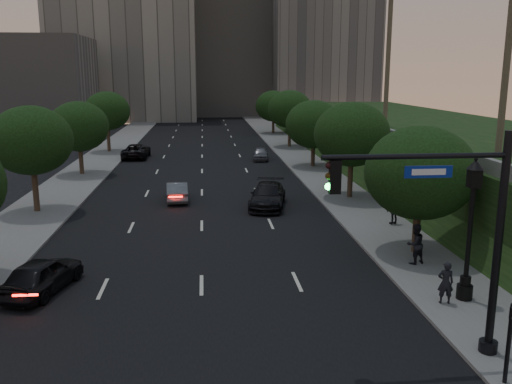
{
  "coord_description": "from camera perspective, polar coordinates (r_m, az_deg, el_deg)",
  "views": [
    {
      "loc": [
        0.22,
        -16.15,
        8.57
      ],
      "look_at": [
        2.41,
        6.45,
        3.6
      ],
      "focal_mm": 38.0,
      "sensor_mm": 36.0,
      "label": 1
    }
  ],
  "objects": [
    {
      "name": "street_lamp",
      "position": [
        21.77,
        21.54,
        -4.36
      ],
      "size": [
        0.64,
        0.64,
        5.62
      ],
      "color": "black",
      "rests_on": "ground"
    },
    {
      "name": "office_block_filler",
      "position": [
        90.07,
        -22.85,
        10.4
      ],
      "size": [
        18.0,
        16.0,
        14.0
      ],
      "primitive_type": "cube",
      "color": "gray",
      "rests_on": "ground"
    },
    {
      "name": "tree_right_d",
      "position": [
        64.08,
        3.58,
        8.69
      ],
      "size": [
        5.2,
        5.2,
        6.74
      ],
      "color": "#38281C",
      "rests_on": "ground"
    },
    {
      "name": "sedan_mid_left",
      "position": [
        37.61,
        -8.3,
        0.07
      ],
      "size": [
        1.64,
        4.08,
        1.32
      ],
      "primitive_type": "imported",
      "rotation": [
        0.0,
        0.0,
        3.2
      ],
      "color": "slate",
      "rests_on": "ground"
    },
    {
      "name": "traffic_signal_mast",
      "position": [
        17.12,
        20.96,
        -5.12
      ],
      "size": [
        5.68,
        0.56,
        7.0
      ],
      "color": "black",
      "rests_on": "ground"
    },
    {
      "name": "office_block_right",
      "position": [
        115.03,
        6.71,
        16.96
      ],
      "size": [
        20.0,
        22.0,
        36.0
      ],
      "primitive_type": "cube",
      "color": "gray",
      "rests_on": "ground"
    },
    {
      "name": "tree_right_a",
      "position": [
        26.56,
        16.88,
        1.95
      ],
      "size": [
        5.2,
        5.2,
        6.24
      ],
      "color": "#38281C",
      "rests_on": "ground"
    },
    {
      "name": "parapet_wall",
      "position": [
        46.3,
        11.25,
        6.88
      ],
      "size": [
        0.35,
        90.0,
        0.7
      ],
      "primitive_type": "cube",
      "color": "slate",
      "rests_on": "embankment"
    },
    {
      "name": "office_block_left",
      "position": [
        109.34,
        -13.51,
        15.91
      ],
      "size": [
        26.0,
        20.0,
        32.0
      ],
      "primitive_type": "cube",
      "color": "gray",
      "rests_on": "ground"
    },
    {
      "name": "sidewalk_left",
      "position": [
        48.08,
        -18.02,
        1.55
      ],
      "size": [
        4.5,
        140.0,
        0.15
      ],
      "primitive_type": "cube",
      "color": "slate",
      "rests_on": "ground"
    },
    {
      "name": "pedestrian_signal",
      "position": [
        16.76,
        25.23,
        -13.6
      ],
      "size": [
        0.3,
        0.33,
        2.5
      ],
      "color": "black",
      "rests_on": "ground"
    },
    {
      "name": "office_block_mid",
      "position": [
        118.38,
        -2.81,
        14.47
      ],
      "size": [
        22.0,
        18.0,
        26.0
      ],
      "primitive_type": "cube",
      "color": "gray",
      "rests_on": "ground"
    },
    {
      "name": "sidewalk_right",
      "position": [
        47.99,
        6.63,
        2.06
      ],
      "size": [
        4.5,
        140.0,
        0.15
      ],
      "primitive_type": "cube",
      "color": "slate",
      "rests_on": "ground"
    },
    {
      "name": "tree_right_b",
      "position": [
        37.75,
        10.05,
        5.99
      ],
      "size": [
        5.2,
        5.2,
        6.74
      ],
      "color": "#38281C",
      "rests_on": "ground"
    },
    {
      "name": "tree_left_c",
      "position": [
        48.51,
        -18.15,
        6.57
      ],
      "size": [
        5.0,
        5.0,
        6.34
      ],
      "color": "#38281C",
      "rests_on": "ground"
    },
    {
      "name": "embankment",
      "position": [
        49.67,
        20.59,
        3.95
      ],
      "size": [
        18.0,
        90.0,
        4.0
      ],
      "primitive_type": "cube",
      "color": "black",
      "rests_on": "ground"
    },
    {
      "name": "road_surface",
      "position": [
        46.94,
        -5.71,
        1.77
      ],
      "size": [
        16.0,
        140.0,
        0.02
      ],
      "primitive_type": "cube",
      "color": "black",
      "rests_on": "ground"
    },
    {
      "name": "ground",
      "position": [
        18.28,
        -5.78,
        -15.67
      ],
      "size": [
        160.0,
        160.0,
        0.0
      ],
      "primitive_type": "plane",
      "color": "black",
      "rests_on": "ground"
    },
    {
      "name": "sedan_near_right",
      "position": [
        35.41,
        1.24,
        -0.38
      ],
      "size": [
        3.18,
        5.64,
        1.54
      ],
      "primitive_type": "imported",
      "rotation": [
        0.0,
        0.0,
        -0.2
      ],
      "color": "black",
      "rests_on": "ground"
    },
    {
      "name": "pedestrian_a",
      "position": [
        21.62,
        19.33,
        -8.98
      ],
      "size": [
        0.65,
        0.49,
        1.63
      ],
      "primitive_type": "imported",
      "rotation": [
        0.0,
        0.0,
        2.97
      ],
      "color": "black",
      "rests_on": "sidewalk_right"
    },
    {
      "name": "sedan_near_left",
      "position": [
        23.45,
        -21.6,
        -8.11
      ],
      "size": [
        2.79,
        4.54,
        1.44
      ],
      "primitive_type": "imported",
      "rotation": [
        0.0,
        0.0,
        2.87
      ],
      "color": "black",
      "rests_on": "ground"
    },
    {
      "name": "tree_right_e",
      "position": [
        78.93,
        1.84,
        9.03
      ],
      "size": [
        5.2,
        5.2,
        6.24
      ],
      "color": "#38281C",
      "rests_on": "ground"
    },
    {
      "name": "pedestrian_c",
      "position": [
        31.81,
        14.35,
        -1.87
      ],
      "size": [
        1.04,
        0.65,
        1.65
      ],
      "primitive_type": "imported",
      "rotation": [
        0.0,
        0.0,
        3.42
      ],
      "color": "black",
      "rests_on": "sidewalk_right"
    },
    {
      "name": "tree_right_c",
      "position": [
        50.38,
        6.08,
        7.09
      ],
      "size": [
        5.2,
        5.2,
        6.24
      ],
      "color": "#38281C",
      "rests_on": "ground"
    },
    {
      "name": "tree_left_d",
      "position": [
        62.18,
        -15.42,
        8.22
      ],
      "size": [
        5.0,
        5.0,
        6.71
      ],
      "color": "#38281C",
      "rests_on": "ground"
    },
    {
      "name": "tree_left_b",
      "position": [
        35.96,
        -22.59,
        5.02
      ],
      "size": [
        5.0,
        5.0,
        6.71
      ],
      "color": "#38281C",
      "rests_on": "ground"
    },
    {
      "name": "pedestrian_b",
      "position": [
        25.51,
        16.4,
        -5.26
      ],
      "size": [
        1.08,
        0.96,
        1.85
      ],
      "primitive_type": "imported",
      "rotation": [
        0.0,
        0.0,
        3.49
      ],
      "color": "black",
      "rests_on": "sidewalk_right"
    },
    {
      "name": "sedan_far_right",
      "position": [
        54.96,
        0.5,
        4.06
      ],
      "size": [
        1.97,
        3.96,
        1.3
      ],
      "primitive_type": "imported",
      "rotation": [
        0.0,
        0.0,
        -0.12
      ],
      "color": "slate",
      "rests_on": "ground"
    },
    {
      "name": "sedan_far_left",
      "position": [
        57.53,
        -12.49,
        4.23
      ],
      "size": [
        2.63,
        5.44,
        1.49
      ],
      "primitive_type": "imported",
      "rotation": [
        0.0,
        0.0,
        3.11
      ],
      "color": "black",
      "rests_on": "ground"
    }
  ]
}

